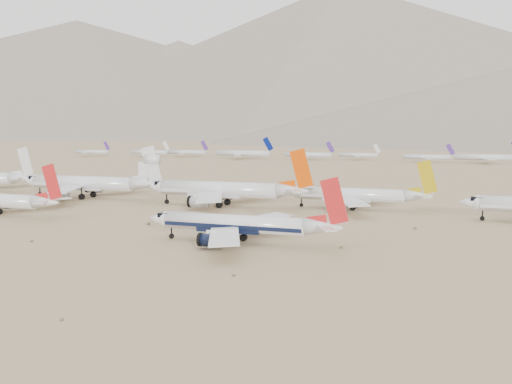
# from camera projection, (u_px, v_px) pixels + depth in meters

# --- Properties ---
(ground) EXTENTS (7000.00, 7000.00, 0.00)m
(ground) POSITION_uv_depth(u_px,v_px,m) (234.00, 242.00, 130.27)
(ground) COLOR #8C7751
(ground) RESTS_ON ground
(main_airliner) EXTENTS (44.86, 43.81, 15.83)m
(main_airliner) POSITION_uv_depth(u_px,v_px,m) (242.00, 225.00, 128.30)
(main_airliner) COLOR silver
(main_airliner) RESTS_ON ground
(row2_gold_tail) EXTENTS (45.79, 44.78, 16.30)m
(row2_gold_tail) POSITION_uv_depth(u_px,v_px,m) (356.00, 195.00, 181.31)
(row2_gold_tail) COLOR silver
(row2_gold_tail) RESTS_ON ground
(row2_orange_tail) EXTENTS (55.09, 53.89, 19.65)m
(row2_orange_tail) POSITION_uv_depth(u_px,v_px,m) (225.00, 190.00, 187.44)
(row2_orange_tail) COLOR silver
(row2_orange_tail) RESTS_ON ground
(row2_white_trijet) EXTENTS (55.99, 54.72, 19.84)m
(row2_white_trijet) POSITION_uv_depth(u_px,v_px,m) (90.00, 183.00, 208.63)
(row2_white_trijet) COLOR silver
(row2_white_trijet) RESTS_ON ground
(distant_storage_row) EXTENTS (571.46, 54.80, 15.83)m
(distant_storage_row) POSITION_uv_depth(u_px,v_px,m) (406.00, 156.00, 427.29)
(distant_storage_row) COLOR silver
(distant_storage_row) RESTS_ON ground
(mountain_range) EXTENTS (7354.00, 3024.00, 470.00)m
(mountain_range) POSITION_uv_depth(u_px,v_px,m) (466.00, 69.00, 1631.99)
(mountain_range) COLOR slate
(mountain_range) RESTS_ON ground
(desert_scrub) EXTENTS (261.14, 121.67, 0.63)m
(desert_scrub) POSITION_uv_depth(u_px,v_px,m) (152.00, 269.00, 104.29)
(desert_scrub) COLOR brown
(desert_scrub) RESTS_ON ground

